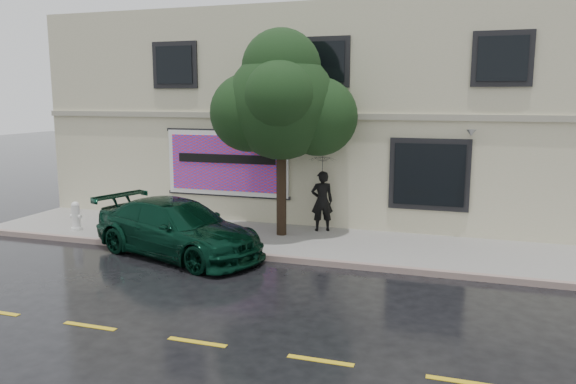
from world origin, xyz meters
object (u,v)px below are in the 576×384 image
(pedestrian, at_px, (322,201))
(fire_hydrant, at_px, (76,216))
(car, at_px, (177,228))
(street_tree, at_px, (281,105))

(pedestrian, distance_m, fire_hydrant, 7.52)
(car, distance_m, street_tree, 4.54)
(car, xyz_separation_m, street_tree, (2.08, 2.45, 3.20))
(pedestrian, xyz_separation_m, street_tree, (-1.01, -0.84, 2.87))
(street_tree, bearing_deg, pedestrian, 39.72)
(pedestrian, bearing_deg, car, 23.19)
(pedestrian, distance_m, street_tree, 3.16)
(pedestrian, height_order, street_tree, street_tree)
(car, relative_size, street_tree, 0.95)
(car, distance_m, pedestrian, 4.53)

